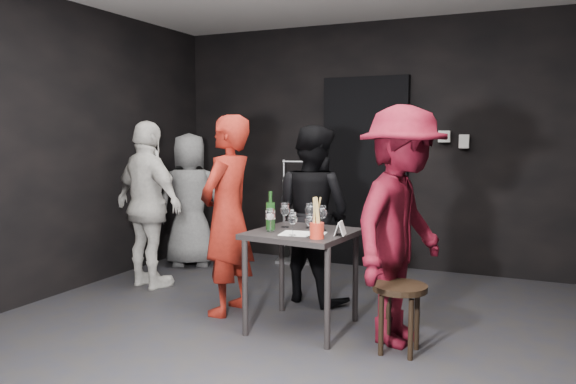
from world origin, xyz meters
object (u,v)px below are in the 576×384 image
at_px(man_maroon, 402,212).
at_px(bystander_grey, 190,201).
at_px(woman_black, 313,211).
at_px(bystander_cream, 149,199).
at_px(server_red, 227,206).
at_px(breadstick_cup, 317,219).
at_px(stool, 400,298).
at_px(wine_bottle, 270,215).
at_px(hand_truck, 296,243).
at_px(tasting_table, 302,244).

height_order(man_maroon, bystander_grey, man_maroon).
relative_size(woman_black, bystander_cream, 0.94).
bearing_deg(server_red, breadstick_cup, 72.15).
bearing_deg(server_red, man_maroon, 89.11).
bearing_deg(stool, man_maroon, 101.22).
relative_size(woman_black, bystander_grey, 1.09).
bearing_deg(server_red, wine_bottle, 76.38).
bearing_deg(bystander_grey, hand_truck, -167.07).
bearing_deg(stool, hand_truck, 127.55).
bearing_deg(stool, bystander_grey, 150.25).
distance_m(woman_black, man_maroon, 1.18).
xyz_separation_m(server_red, woman_black, (0.51, 0.61, -0.08)).
xyz_separation_m(server_red, bystander_grey, (-1.22, 1.27, -0.15)).
bearing_deg(wine_bottle, bystander_grey, 140.07).
bearing_deg(breadstick_cup, woman_black, 113.32).
bearing_deg(breadstick_cup, bystander_cream, 160.69).
xyz_separation_m(stool, bystander_cream, (-2.58, 0.64, 0.48)).
distance_m(stool, wine_bottle, 1.16).
height_order(hand_truck, stool, hand_truck).
height_order(woman_black, bystander_grey, woman_black).
bearing_deg(wine_bottle, bystander_cream, 162.14).
bearing_deg(woman_black, wine_bottle, 103.53).
height_order(stool, breadstick_cup, breadstick_cup).
relative_size(bystander_cream, breadstick_cup, 5.48).
relative_size(bystander_cream, wine_bottle, 5.82).
xyz_separation_m(tasting_table, server_red, (-0.71, 0.10, 0.24)).
xyz_separation_m(tasting_table, bystander_cream, (-1.79, 0.47, 0.20)).
height_order(tasting_table, breadstick_cup, breadstick_cup).
bearing_deg(wine_bottle, server_red, 164.23).
height_order(man_maroon, bystander_cream, man_maroon).
bearing_deg(bystander_cream, breadstick_cup, 177.97).
relative_size(woman_black, man_maroon, 0.86).
height_order(bystander_grey, breadstick_cup, bystander_grey).
xyz_separation_m(woman_black, bystander_cream, (-1.59, -0.25, 0.05)).
relative_size(hand_truck, breadstick_cup, 3.76).
relative_size(stool, breadstick_cup, 1.50).
distance_m(hand_truck, wine_bottle, 2.30).
distance_m(bystander_grey, wine_bottle, 2.19).
xyz_separation_m(hand_truck, tasting_table, (0.94, -2.07, 0.44)).
bearing_deg(server_red, stool, 81.63).
bearing_deg(woman_black, bystander_cream, 26.33).
bearing_deg(woman_black, hand_truck, -43.88).
relative_size(server_red, wine_bottle, 6.03).
relative_size(man_maroon, bystander_grey, 1.27).
distance_m(stool, breadstick_cup, 0.77).
bearing_deg(server_red, tasting_table, 83.97).
distance_m(hand_truck, tasting_table, 2.31).
distance_m(woman_black, bystander_grey, 1.85).
relative_size(stool, server_red, 0.26).
distance_m(man_maroon, breadstick_cup, 0.60).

